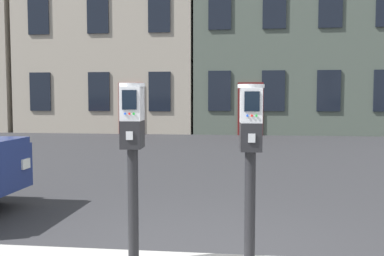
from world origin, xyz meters
TOP-DOWN VIEW (x-y plane):
  - parking_meter_near_kerb at (-0.46, -0.12)m, footprint 0.23×0.26m
  - parking_meter_twin_adjacent at (0.53, -0.12)m, footprint 0.23×0.26m
  - townhouse_orange_brick at (2.65, 17.49)m, footprint 8.48×7.06m

SIDE VIEW (x-z plane):
  - parking_meter_twin_adjacent at x=0.53m, z-range 0.43..1.95m
  - parking_meter_near_kerb at x=-0.46m, z-range 0.43..1.97m
  - townhouse_orange_brick at x=2.65m, z-range 0.00..9.63m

